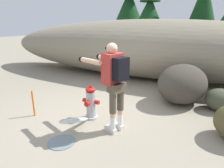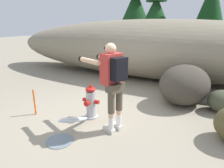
# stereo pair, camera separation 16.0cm
# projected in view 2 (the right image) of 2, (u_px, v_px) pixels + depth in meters

# --- Properties ---
(ground_plane) EXTENTS (56.00, 56.00, 0.04)m
(ground_plane) POSITION_uv_depth(u_px,v_px,m) (100.00, 116.00, 4.39)
(ground_plane) COLOR gray
(dirt_embankment) EXTENTS (13.09, 3.20, 2.18)m
(dirt_embankment) POSITION_uv_depth(u_px,v_px,m) (151.00, 49.00, 7.33)
(dirt_embankment) COLOR gray
(dirt_embankment) RESTS_ON ground_plane
(fire_hydrant) EXTENTS (0.39, 0.34, 0.76)m
(fire_hydrant) POSITION_uv_depth(u_px,v_px,m) (91.00, 103.00, 4.17)
(fire_hydrant) COLOR #B2B2B7
(fire_hydrant) RESTS_ON ground_plane
(hydrant_water_jet) EXTENTS (0.48, 1.14, 0.44)m
(hydrant_water_jet) POSITION_uv_depth(u_px,v_px,m) (71.00, 124.00, 3.64)
(hydrant_water_jet) COLOR silver
(hydrant_water_jet) RESTS_ON ground_plane
(utility_worker) EXTENTS (1.04, 0.72, 1.69)m
(utility_worker) POSITION_uv_depth(u_px,v_px,m) (112.00, 77.00, 3.47)
(utility_worker) COLOR beige
(utility_worker) RESTS_ON ground_plane
(boulder_large) EXTENTS (1.63, 1.76, 1.03)m
(boulder_large) POSITION_uv_depth(u_px,v_px,m) (184.00, 85.00, 4.88)
(boulder_large) COLOR #3D382F
(boulder_large) RESTS_ON ground_plane
(boulder_outlier) EXTENTS (0.93, 0.92, 0.53)m
(boulder_outlier) POSITION_uv_depth(u_px,v_px,m) (223.00, 101.00, 4.47)
(boulder_outlier) COLOR #424533
(boulder_outlier) RESTS_ON ground_plane
(pine_tree_far_left) EXTENTS (2.92, 2.92, 6.69)m
(pine_tree_far_left) POSITION_uv_depth(u_px,v_px,m) (135.00, 3.00, 14.68)
(pine_tree_far_left) COLOR #47331E
(pine_tree_far_left) RESTS_ON ground_plane
(pine_tree_left) EXTENTS (2.10, 2.10, 5.22)m
(pine_tree_left) POSITION_uv_depth(u_px,v_px,m) (156.00, 7.00, 12.52)
(pine_tree_left) COLOR #47331E
(pine_tree_left) RESTS_ON ground_plane
(survey_stake) EXTENTS (0.04, 0.04, 0.60)m
(survey_stake) POSITION_uv_depth(u_px,v_px,m) (35.00, 102.00, 4.33)
(survey_stake) COLOR #E55914
(survey_stake) RESTS_ON ground_plane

